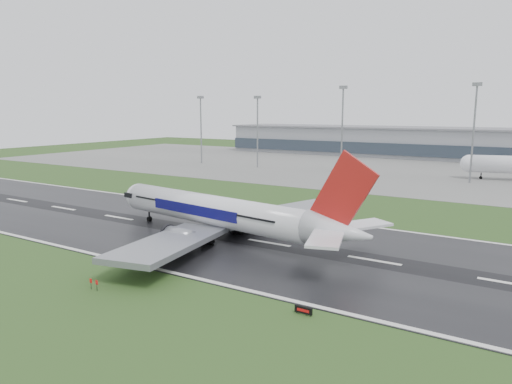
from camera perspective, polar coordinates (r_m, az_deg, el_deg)
The scene contains 10 objects.
ground at distance 87.71m, azimuth 1.58°, elevation -6.26°, with size 520.00×520.00×0.00m, color #244318.
runway at distance 87.69m, azimuth 1.58°, elevation -6.23°, with size 400.00×45.00×0.10m, color black.
apron at distance 203.89m, azimuth 19.45°, elevation 2.46°, with size 400.00×130.00×0.08m, color slate.
terminal at distance 261.97m, azimuth 22.37°, elevation 5.44°, with size 240.00×36.00×15.00m, color gray.
main_airliner at distance 88.05m, azimuth -3.63°, elevation -0.28°, with size 59.50×56.66×17.57m, color silver, non-canonical shape.
runway_sign at distance 58.58m, azimuth 5.81°, elevation -14.20°, with size 2.30×0.26×1.04m, color black, non-canonical shape.
floodmast_0 at distance 220.45m, azimuth -6.71°, elevation 7.36°, with size 0.64×0.64×29.91m, color gray.
floodmast_1 at distance 202.90m, azimuth 0.18°, elevation 7.15°, with size 0.64×0.64×29.49m, color gray.
floodmast_2 at distance 185.75m, azimuth 10.44°, elevation 7.23°, with size 0.64×0.64×32.64m, color gray.
floodmast_3 at distance 174.41m, azimuth 24.97°, elevation 6.28°, with size 0.64×0.64×32.44m, color gray.
Camera 1 is at (42.03, -73.02, 24.36)m, focal length 32.80 mm.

